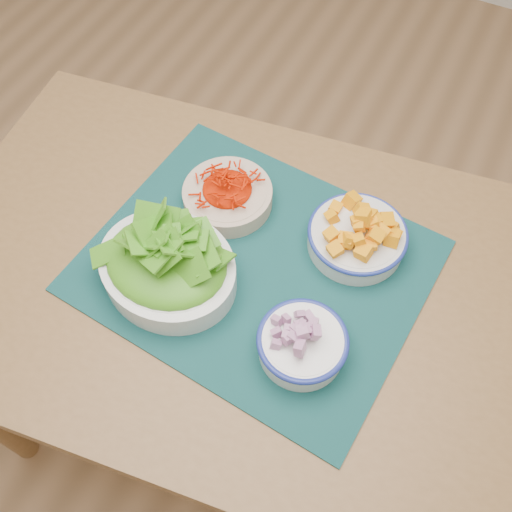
{
  "coord_description": "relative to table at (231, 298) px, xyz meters",
  "views": [
    {
      "loc": [
        0.52,
        -0.71,
        1.66
      ],
      "look_at": [
        0.28,
        -0.22,
        0.78
      ],
      "focal_mm": 40.0,
      "sensor_mm": 36.0,
      "label": 1
    }
  ],
  "objects": [
    {
      "name": "lettuce_bowl",
      "position": [
        -0.09,
        -0.06,
        0.16
      ],
      "size": [
        0.29,
        0.26,
        0.12
      ],
      "rotation": [
        0.0,
        0.0,
        -0.17
      ],
      "color": "silver",
      "rests_on": "placemat"
    },
    {
      "name": "table",
      "position": [
        0.0,
        0.0,
        0.0
      ],
      "size": [
        1.25,
        0.91,
        0.75
      ],
      "rotation": [
        0.0,
        0.0,
        0.13
      ],
      "color": "brown",
      "rests_on": "ground"
    },
    {
      "name": "ground",
      "position": [
        -0.24,
        0.25,
        -0.65
      ],
      "size": [
        4.0,
        4.0,
        0.0
      ],
      "primitive_type": "plane",
      "color": "#AA7D52",
      "rests_on": "ground"
    },
    {
      "name": "placemat",
      "position": [
        0.04,
        0.03,
        0.11
      ],
      "size": [
        0.63,
        0.54,
        0.0
      ],
      "primitive_type": "cube",
      "rotation": [
        0.0,
        0.0,
        -0.08
      ],
      "color": "#09292A",
      "rests_on": "table"
    },
    {
      "name": "squash_bowl",
      "position": [
        0.19,
        0.16,
        0.15
      ],
      "size": [
        0.24,
        0.24,
        0.09
      ],
      "rotation": [
        0.0,
        0.0,
        -0.4
      ],
      "color": "silver",
      "rests_on": "placemat"
    },
    {
      "name": "carrot_bowl",
      "position": [
        -0.07,
        0.14,
        0.14
      ],
      "size": [
        0.23,
        0.23,
        0.06
      ],
      "rotation": [
        0.0,
        0.0,
        0.39
      ],
      "color": "#CBB197",
      "rests_on": "placemat"
    },
    {
      "name": "onion_bowl",
      "position": [
        0.19,
        -0.09,
        0.15
      ],
      "size": [
        0.16,
        0.16,
        0.08
      ],
      "rotation": [
        0.0,
        0.0,
        0.14
      ],
      "color": "white",
      "rests_on": "placemat"
    }
  ]
}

